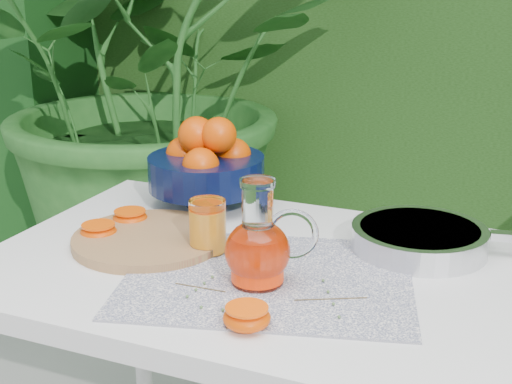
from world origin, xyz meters
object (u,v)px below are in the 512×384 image
at_px(fruit_bowl, 207,165).
at_px(saute_pan, 421,238).
at_px(juice_pitcher, 259,248).
at_px(white_table, 252,299).
at_px(cutting_board, 149,239).

relative_size(fruit_bowl, saute_pan, 0.69).
height_order(fruit_bowl, juice_pitcher, fruit_bowl).
bearing_deg(juice_pitcher, fruit_bowl, 128.26).
bearing_deg(white_table, saute_pan, 31.36).
bearing_deg(saute_pan, juice_pitcher, -131.01).
bearing_deg(fruit_bowl, saute_pan, -9.33).
relative_size(fruit_bowl, juice_pitcher, 1.75).
height_order(juice_pitcher, saute_pan, juice_pitcher).
distance_m(fruit_bowl, saute_pan, 0.52).
distance_m(white_table, cutting_board, 0.24).
bearing_deg(saute_pan, white_table, -148.64).
relative_size(juice_pitcher, saute_pan, 0.39).
relative_size(white_table, cutting_board, 3.27).
xyz_separation_m(white_table, cutting_board, (-0.22, -0.00, 0.09)).
bearing_deg(cutting_board, juice_pitcher, -17.76).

